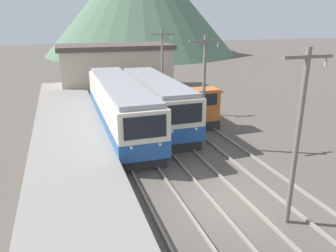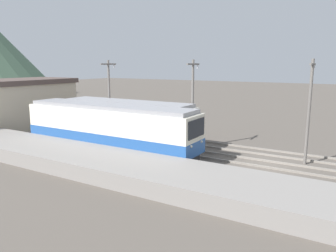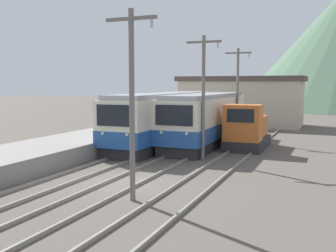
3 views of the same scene
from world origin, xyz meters
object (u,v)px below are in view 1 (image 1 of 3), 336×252
(catenary_mast_mid, at_px, (204,89))
(catenary_mast_far, at_px, (162,69))
(commuter_train_left, at_px, (120,108))
(commuter_train_center, at_px, (156,104))
(catenary_mast_near, at_px, (298,134))
(shunting_locomotive, at_px, (194,108))

(catenary_mast_mid, xyz_separation_m, catenary_mast_far, (0.00, 8.46, 0.00))
(commuter_train_left, distance_m, commuter_train_center, 2.85)
(catenary_mast_far, bearing_deg, commuter_train_center, -116.03)
(catenary_mast_near, bearing_deg, commuter_train_center, 96.22)
(shunting_locomotive, relative_size, catenary_mast_far, 0.70)
(commuter_train_center, height_order, shunting_locomotive, commuter_train_center)
(shunting_locomotive, xyz_separation_m, catenary_mast_mid, (-1.49, -4.95, 2.59))
(shunting_locomotive, bearing_deg, catenary_mast_far, 113.03)
(catenary_mast_near, relative_size, catenary_mast_mid, 1.00)
(catenary_mast_far, bearing_deg, shunting_locomotive, -66.97)
(commuter_train_center, relative_size, catenary_mast_mid, 1.76)
(commuter_train_center, xyz_separation_m, catenary_mast_mid, (1.51, -5.37, 2.11))
(commuter_train_center, distance_m, catenary_mast_far, 4.03)
(commuter_train_left, xyz_separation_m, catenary_mast_mid, (4.31, -4.86, 2.10))
(shunting_locomotive, bearing_deg, commuter_train_center, 171.98)
(commuter_train_left, bearing_deg, catenary_mast_near, -72.08)
(shunting_locomotive, relative_size, catenary_mast_mid, 0.70)
(commuter_train_center, distance_m, catenary_mast_mid, 5.96)
(shunting_locomotive, bearing_deg, catenary_mast_mid, -106.79)
(commuter_train_center, relative_size, catenary_mast_near, 1.76)
(shunting_locomotive, height_order, catenary_mast_near, catenary_mast_near)
(catenary_mast_mid, distance_m, catenary_mast_far, 8.46)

